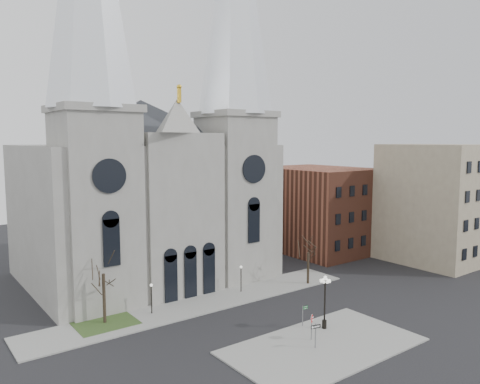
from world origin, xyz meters
TOP-DOWN VIEW (x-y plane):
  - ground at (0.00, 0.00)m, footprint 160.00×160.00m
  - sidewalk_near at (3.00, -5.00)m, footprint 18.00×10.00m
  - sidewalk_far at (0.00, 11.00)m, footprint 40.00×6.00m
  - grass_patch at (-11.00, 12.00)m, footprint 6.00×5.00m
  - cathedral at (0.00, 22.86)m, footprint 33.00×26.66m
  - bg_building_brick at (30.00, 22.00)m, footprint 14.00×18.00m
  - bg_building_tan at (38.00, 6.00)m, footprint 10.00×14.00m
  - tree_left at (-11.00, 12.00)m, footprint 3.20×3.20m
  - tree_right at (15.00, 9.00)m, footprint 3.20×3.20m
  - ped_lamp_left at (-6.00, 11.50)m, footprint 0.32×0.32m
  - ped_lamp_right at (6.00, 11.50)m, footprint 0.32×0.32m
  - stop_sign at (2.98, -3.49)m, footprint 0.88×0.17m
  - globe_lamp at (5.90, -2.39)m, footprint 1.52×1.52m
  - one_way_sign at (1.99, -4.95)m, footprint 0.98×0.26m
  - street_name_sign at (4.68, -0.67)m, footprint 0.66×0.11m

SIDE VIEW (x-z plane):
  - ground at x=0.00m, z-range 0.00..0.00m
  - sidewalk_near at x=3.00m, z-range 0.00..0.14m
  - sidewalk_far at x=0.00m, z-range 0.00..0.14m
  - grass_patch at x=-11.00m, z-range 0.00..0.18m
  - street_name_sign at x=4.68m, z-range 0.34..2.41m
  - one_way_sign at x=1.99m, z-range 0.53..2.79m
  - stop_sign at x=2.98m, z-range 0.67..3.13m
  - ped_lamp_left at x=-6.00m, z-range 0.70..3.96m
  - ped_lamp_right at x=6.00m, z-range 0.70..3.96m
  - globe_lamp at x=5.90m, z-range 0.82..6.17m
  - tree_right at x=15.00m, z-range 1.47..7.47m
  - tree_left at x=-11.00m, z-range 1.83..9.33m
  - bg_building_brick at x=30.00m, z-range 0.00..14.00m
  - bg_building_tan at x=38.00m, z-range 0.00..18.00m
  - cathedral at x=0.00m, z-range -8.52..45.48m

